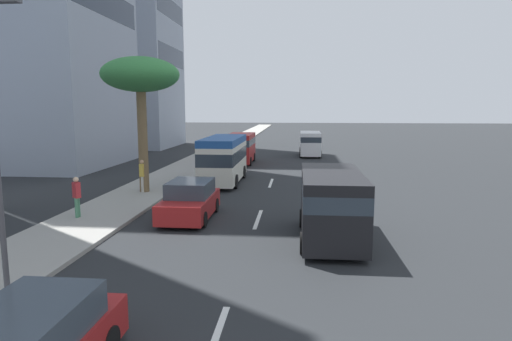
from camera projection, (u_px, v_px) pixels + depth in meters
name	position (u px, v px, depth m)	size (l,w,h in m)	color
ground_plane	(277.00, 167.00, 34.79)	(198.00, 198.00, 0.00)	#26282B
sidewalk_right	(192.00, 165.00, 35.43)	(162.00, 3.41, 0.15)	#9E9B93
lane_stripe_mid	(258.00, 219.00, 18.67)	(3.20, 0.16, 0.01)	silver
lane_stripe_far	(271.00, 183.00, 27.53)	(3.20, 0.16, 0.01)	silver
van_lead	(331.00, 202.00, 15.59)	(5.31, 2.22, 2.47)	black
van_third	(241.00, 147.00, 37.01)	(5.17, 2.15, 2.51)	#A51E1E
car_fourth	(190.00, 201.00, 18.71)	(4.14, 1.96, 1.63)	#A51E1E
van_fifth	(310.00, 142.00, 42.43)	(4.92, 2.05, 2.35)	white
minibus_sixth	(224.00, 158.00, 27.44)	(6.59, 2.26, 2.90)	silver
pedestrian_near_lamp	(143.00, 174.00, 23.71)	(0.36, 0.28, 1.80)	beige
pedestrian_mid_block	(77.00, 195.00, 18.29)	(0.36, 0.39, 1.73)	#4C8C66
palm_tree	(140.00, 77.00, 23.16)	(4.13, 4.13, 7.27)	brown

